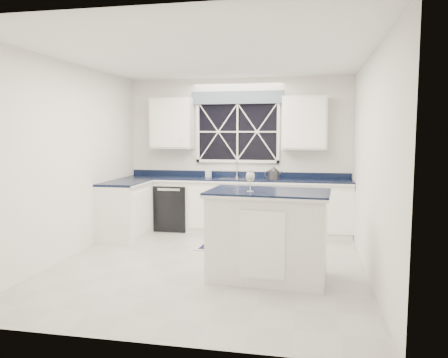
% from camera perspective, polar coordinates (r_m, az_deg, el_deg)
% --- Properties ---
extents(ground, '(4.50, 4.50, 0.00)m').
position_cam_1_polar(ground, '(5.91, -1.88, -11.00)').
color(ground, '#A5A5A0').
rests_on(ground, ground).
extents(back_wall, '(4.00, 0.10, 2.70)m').
position_cam_1_polar(back_wall, '(7.86, 1.81, 3.26)').
color(back_wall, silver).
rests_on(back_wall, ground).
extents(base_cabinets, '(3.99, 1.60, 0.90)m').
position_cam_1_polar(base_cabinets, '(7.57, -1.27, -3.70)').
color(base_cabinets, silver).
rests_on(base_cabinets, ground).
extents(countertop, '(3.98, 0.64, 0.04)m').
position_cam_1_polar(countertop, '(7.60, 1.43, -0.08)').
color(countertop, black).
rests_on(countertop, base_cabinets).
extents(dishwasher, '(0.60, 0.58, 0.82)m').
position_cam_1_polar(dishwasher, '(7.93, -6.45, -3.58)').
color(dishwasher, black).
rests_on(dishwasher, ground).
extents(window, '(1.65, 0.09, 1.26)m').
position_cam_1_polar(window, '(7.81, 1.77, 6.77)').
color(window, black).
rests_on(window, ground).
extents(upper_cabinets, '(3.10, 0.34, 0.90)m').
position_cam_1_polar(upper_cabinets, '(7.69, 1.62, 7.30)').
color(upper_cabinets, silver).
rests_on(upper_cabinets, ground).
extents(faucet, '(0.05, 0.20, 0.30)m').
position_cam_1_polar(faucet, '(7.78, 1.68, 1.38)').
color(faucet, '#BDBDC0').
rests_on(faucet, countertop).
extents(island, '(1.47, 0.94, 1.05)m').
position_cam_1_polar(island, '(5.25, 5.77, -7.21)').
color(island, silver).
rests_on(island, ground).
extents(rug, '(1.14, 0.72, 0.02)m').
position_cam_1_polar(rug, '(6.71, 1.41, -8.82)').
color(rug, '#ABABA6').
rests_on(rug, ground).
extents(kettle, '(0.30, 0.24, 0.22)m').
position_cam_1_polar(kettle, '(7.49, 6.49, 0.72)').
color(kettle, '#313033').
rests_on(kettle, countertop).
extents(wine_glass, '(0.10, 0.10, 0.24)m').
position_cam_1_polar(wine_glass, '(5.04, 3.45, 0.24)').
color(wine_glass, silver).
rests_on(wine_glass, island).
extents(soap_bottle, '(0.11, 0.11, 0.19)m').
position_cam_1_polar(soap_bottle, '(7.82, -2.05, 0.93)').
color(soap_bottle, silver).
rests_on(soap_bottle, countertop).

